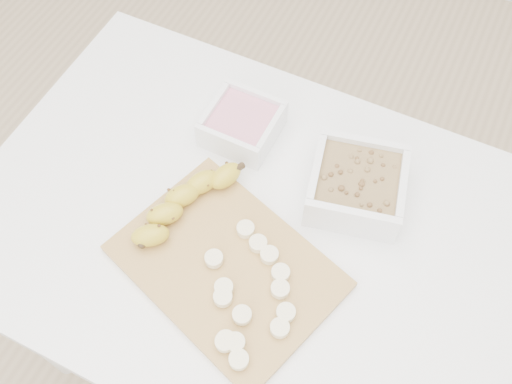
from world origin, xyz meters
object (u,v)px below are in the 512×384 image
at_px(table, 249,245).
at_px(cutting_board, 227,266).
at_px(bowl_granola, 357,185).
at_px(banana, 184,204).
at_px(bowl_yogurt, 242,124).

xyz_separation_m(table, cutting_board, (0.01, -0.09, 0.10)).
distance_m(bowl_granola, banana, 0.30).
xyz_separation_m(bowl_yogurt, bowl_granola, (0.24, -0.04, 0.01)).
height_order(bowl_granola, banana, bowl_granola).
bearing_deg(cutting_board, bowl_yogurt, 111.13).
xyz_separation_m(cutting_board, banana, (-0.11, 0.06, 0.03)).
bearing_deg(bowl_granola, banana, -147.51).
bearing_deg(table, banana, -163.49).
distance_m(bowl_yogurt, cutting_board, 0.28).
relative_size(bowl_yogurt, cutting_board, 0.37).
relative_size(bowl_granola, cutting_board, 0.54).
xyz_separation_m(bowl_yogurt, cutting_board, (0.10, -0.26, -0.02)).
distance_m(bowl_yogurt, banana, 0.20).
bearing_deg(table, bowl_yogurt, 119.67).
bearing_deg(bowl_granola, table, -138.39).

